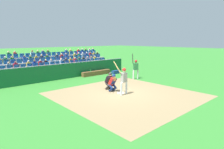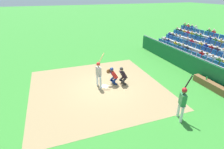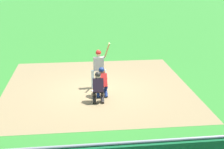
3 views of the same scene
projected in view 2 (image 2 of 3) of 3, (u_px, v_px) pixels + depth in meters
name	position (u px, v px, depth m)	size (l,w,h in m)	color
ground_plane	(105.00, 86.00, 11.64)	(160.00, 160.00, 0.00)	#33832E
infield_dirt_patch	(97.00, 88.00, 11.48)	(8.17, 8.31, 0.01)	#987F56
home_plate_marker	(105.00, 86.00, 11.63)	(0.44, 0.44, 0.02)	white
batter_at_plate	(99.00, 72.00, 11.12)	(0.79, 0.69, 2.17)	silver
catcher_crouching	(113.00, 75.00, 11.63)	(0.46, 0.70, 1.26)	navy
home_plate_umpire	(123.00, 75.00, 11.65)	(0.48, 0.50, 1.27)	#2A2524
dugout_wall	(190.00, 63.00, 13.52)	(13.99, 0.24, 1.42)	#145B30
dugout_bench	(216.00, 88.00, 11.03)	(3.37, 0.40, 0.44)	brown
water_bottle_on_bench	(207.00, 78.00, 11.52)	(0.07, 0.07, 0.21)	green
on_deck_batter	(183.00, 100.00, 8.22)	(0.59, 0.59, 2.27)	silver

